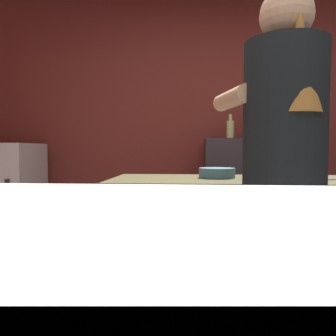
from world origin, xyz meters
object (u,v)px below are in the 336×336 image
chefs_knife (317,179)px  bottle_vinegar (250,131)px  bartender (284,166)px  mixing_bowl (217,173)px  mini_fridge (1,204)px  bottle_olive_oil (274,127)px  bottle_hot_sauce (230,128)px

chefs_knife → bottle_vinegar: bearing=92.2°
bartender → mixing_bowl: 0.55m
bartender → chefs_knife: bartender is taller
chefs_knife → mini_fridge: bearing=152.0°
bartender → bottle_olive_oil: (0.35, 1.69, 0.27)m
bartender → mixing_bowl: bearing=12.2°
chefs_knife → bottle_olive_oil: size_ratio=0.95×
mini_fridge → bottle_vinegar: bottle_vinegar is taller
bottle_hot_sauce → mini_fridge: bearing=-177.2°
mini_fridge → chefs_knife: mini_fridge is taller
mini_fridge → bottle_vinegar: size_ratio=6.13×
mixing_bowl → bottle_olive_oil: 1.37m
mini_fridge → mixing_bowl: 2.21m
bottle_olive_oil → bottle_vinegar: (-0.20, 0.08, -0.03)m
mini_fridge → bottle_vinegar: (2.31, 0.24, 0.68)m
bartender → chefs_knife: size_ratio=7.23×
bartender → chefs_knife: (0.28, 0.40, -0.09)m
chefs_knife → bottle_vinegar: (-0.13, 1.37, 0.33)m
chefs_knife → bottle_hot_sauce: bearing=101.8°
bottle_olive_oil → bottle_hot_sauce: size_ratio=1.10×
mini_fridge → bartender: bartender is taller
mini_fridge → bottle_hot_sauce: 2.22m
mini_fridge → mixing_bowl: bearing=-28.4°
mixing_bowl → chefs_knife: bearing=-9.7°
mini_fridge → bottle_olive_oil: (2.51, 0.16, 0.71)m
mini_fridge → mixing_bowl: (1.91, -1.04, 0.38)m
bottle_hot_sauce → bottle_vinegar: bottle_hot_sauce is taller
mixing_bowl → bartender: bearing=-63.6°
bartender → bottle_olive_oil: size_ratio=6.83×
chefs_knife → bottle_olive_oil: bottle_olive_oil is taller
mixing_bowl → chefs_knife: mixing_bowl is taller
bartender → bottle_vinegar: size_ratio=9.44×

